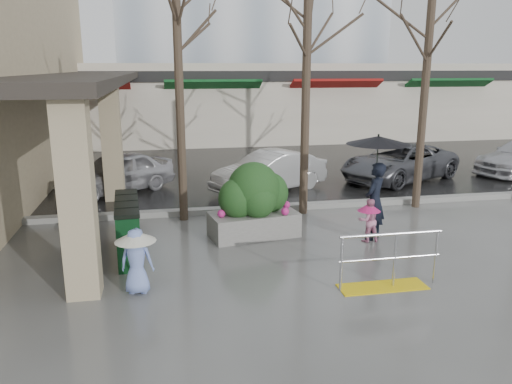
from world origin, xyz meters
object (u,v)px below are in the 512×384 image
object	(u,v)px
child_pink	(369,217)
child_blue	(136,254)
planter	(254,201)
handrail	(387,267)
car_a	(116,173)
tree_west	(176,12)
tree_midwest	(308,8)
news_boxes	(128,228)
car_c	(399,162)
woman	(376,176)
tree_mideast	(430,26)
car_b	(270,172)

from	to	relation	value
child_pink	child_blue	bearing A→B (deg)	16.60
child_blue	planter	xyz separation A→B (m)	(2.55, 2.61, 0.13)
handrail	car_a	xyz separation A→B (m)	(-5.29, 8.09, 0.25)
child_pink	handrail	bearing A→B (deg)	72.02
handrail	child_blue	distance (m)	4.42
handrail	tree_west	world-z (taller)	tree_west
handrail	tree_midwest	size ratio (longest dim) A/B	0.27
child_pink	car_a	xyz separation A→B (m)	(-5.94, 5.74, 0.07)
tree_west	child_pink	bearing A→B (deg)	-31.40
planter	news_boxes	xyz separation A→B (m)	(-2.80, -0.73, -0.25)
news_boxes	car_c	xyz separation A→B (m)	(8.83, 5.56, 0.04)
handrail	planter	distance (m)	3.72
planter	news_boxes	bearing A→B (deg)	-165.48
child_pink	child_blue	distance (m)	5.31
handrail	woman	world-z (taller)	woman
tree_mideast	news_boxes	world-z (taller)	tree_mideast
handrail	car_b	bearing A→B (deg)	94.09
tree_west	tree_mideast	size ratio (longest dim) A/B	1.05
child_blue	car_a	size ratio (longest dim) A/B	0.32
tree_mideast	car_c	distance (m)	5.45
handrail	tree_midwest	bearing A→B (deg)	91.91
car_b	car_c	world-z (taller)	same
tree_mideast	tree_midwest	bearing A→B (deg)	180.00
tree_west	news_boxes	xyz separation A→B (m)	(-1.25, -2.30, -4.50)
tree_mideast	car_b	size ratio (longest dim) A/B	1.70
tree_mideast	planter	size ratio (longest dim) A/B	3.03
handrail	car_c	distance (m)	9.10
tree_west	woman	bearing A→B (deg)	-28.75
tree_midwest	planter	bearing A→B (deg)	-136.23
child_pink	news_boxes	world-z (taller)	news_boxes
child_blue	handrail	bearing A→B (deg)	-177.16
child_pink	planter	world-z (taller)	planter
tree_midwest	child_blue	bearing A→B (deg)	-135.10
handrail	tree_midwest	world-z (taller)	tree_midwest
tree_midwest	car_c	distance (m)	7.14
tree_mideast	child_blue	distance (m)	9.54
planter	car_c	size ratio (longest dim) A/B	0.47
tree_mideast	woman	xyz separation A→B (m)	(-2.30, -2.30, -3.38)
tree_west	child_pink	world-z (taller)	tree_west
child_pink	child_blue	size ratio (longest dim) A/B	0.84
car_b	car_c	size ratio (longest dim) A/B	0.84
planter	car_b	bearing A→B (deg)	72.80
car_b	tree_mideast	bearing A→B (deg)	27.82
handrail	car_a	size ratio (longest dim) A/B	0.51
woman	child_pink	world-z (taller)	woman
tree_midwest	car_b	xyz separation A→B (m)	(-0.37, 2.56, -4.60)
car_b	news_boxes	bearing A→B (deg)	-67.23
car_b	tree_midwest	bearing A→B (deg)	-19.10
tree_mideast	handrail	bearing A→B (deg)	-123.19
tree_west	child_pink	size ratio (longest dim) A/B	6.87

